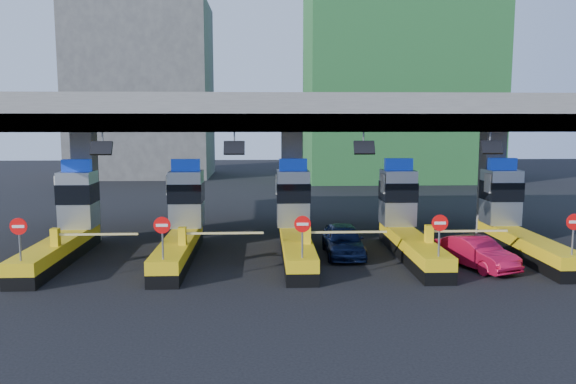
{
  "coord_description": "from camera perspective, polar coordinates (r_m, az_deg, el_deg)",
  "views": [
    {
      "loc": [
        -1.39,
        -24.39,
        5.96
      ],
      "look_at": [
        -0.32,
        0.0,
        2.82
      ],
      "focal_mm": 35.0,
      "sensor_mm": 36.0,
      "label": 1
    }
  ],
  "objects": [
    {
      "name": "toll_lane_left",
      "position": [
        25.34,
        -10.68,
        -3.16
      ],
      "size": [
        4.43,
        8.0,
        4.16
      ],
      "color": "black",
      "rests_on": "ground"
    },
    {
      "name": "ground",
      "position": [
        25.15,
        0.72,
        -6.37
      ],
      "size": [
        120.0,
        120.0,
        0.0
      ],
      "primitive_type": "plane",
      "color": "black",
      "rests_on": "ground"
    },
    {
      "name": "van",
      "position": [
        24.96,
        5.63,
        -4.87
      ],
      "size": [
        1.68,
        4.11,
        1.4
      ],
      "primitive_type": "imported",
      "rotation": [
        0.0,
        0.0,
        -0.01
      ],
      "color": "black",
      "rests_on": "ground"
    },
    {
      "name": "red_car",
      "position": [
        24.08,
        18.59,
        -5.85
      ],
      "size": [
        2.59,
        4.01,
        1.25
      ],
      "primitive_type": "imported",
      "rotation": [
        0.0,
        0.0,
        0.37
      ],
      "color": "#B80E31",
      "rests_on": "ground"
    },
    {
      "name": "toll_lane_far_left",
      "position": [
        26.52,
        -21.45,
        -3.08
      ],
      "size": [
        4.43,
        8.0,
        4.16
      ],
      "color": "black",
      "rests_on": "ground"
    },
    {
      "name": "bg_building_concrete",
      "position": [
        61.76,
        -14.53,
        9.93
      ],
      "size": [
        14.0,
        10.0,
        18.0
      ],
      "primitive_type": "cube",
      "color": "#4C4C49",
      "rests_on": "ground"
    },
    {
      "name": "toll_lane_center",
      "position": [
        25.12,
        0.7,
        -3.13
      ],
      "size": [
        4.43,
        8.0,
        4.16
      ],
      "color": "black",
      "rests_on": "ground"
    },
    {
      "name": "toll_canopy",
      "position": [
        27.3,
        0.4,
        7.7
      ],
      "size": [
        28.0,
        12.09,
        7.0
      ],
      "color": "slate",
      "rests_on": "ground"
    },
    {
      "name": "toll_lane_right",
      "position": [
        25.89,
        11.83,
        -2.97
      ],
      "size": [
        4.43,
        8.0,
        4.16
      ],
      "color": "black",
      "rests_on": "ground"
    },
    {
      "name": "toll_lane_far_right",
      "position": [
        27.55,
        21.97,
        -2.73
      ],
      "size": [
        4.43,
        8.0,
        4.16
      ],
      "color": "black",
      "rests_on": "ground"
    },
    {
      "name": "bg_building_scaffold",
      "position": [
        58.51,
        11.12,
        15.1
      ],
      "size": [
        18.0,
        12.0,
        28.0
      ],
      "primitive_type": "cube",
      "color": "#1E5926",
      "rests_on": "ground"
    }
  ]
}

